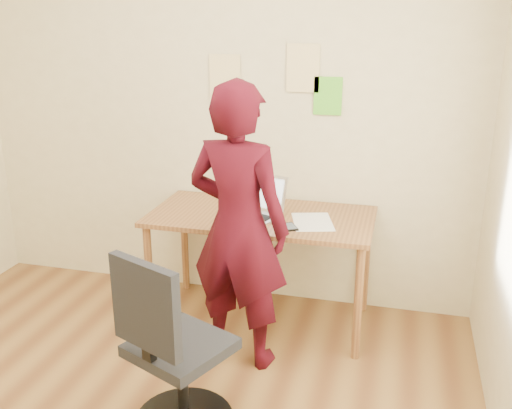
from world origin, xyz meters
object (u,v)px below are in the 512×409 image
(laptop, at_px, (254,207))
(office_chair, at_px, (172,358))
(desk, at_px, (261,227))
(phone, at_px, (290,227))
(person, at_px, (238,227))

(laptop, height_order, office_chair, laptop)
(desk, xyz_separation_m, phone, (0.22, -0.19, 0.09))
(laptop, bearing_deg, phone, -10.51)
(person, bearing_deg, desk, -81.62)
(desk, bearing_deg, laptop, -147.59)
(laptop, relative_size, office_chair, 0.45)
(office_chair, height_order, person, person)
(desk, bearing_deg, office_chair, -97.06)
(person, bearing_deg, phone, -121.23)
(desk, relative_size, laptop, 3.31)
(laptop, bearing_deg, person, -66.15)
(laptop, height_order, phone, laptop)
(laptop, xyz_separation_m, person, (0.02, -0.43, 0.02))
(phone, distance_m, office_chair, 1.09)
(phone, bearing_deg, office_chair, -139.95)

